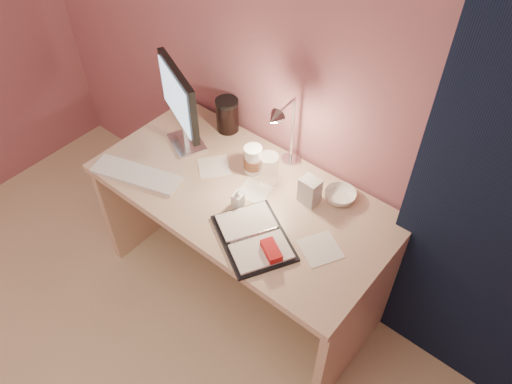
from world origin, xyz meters
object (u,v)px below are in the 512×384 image
Objects in this scene: monitor at (181,101)px; coffee_cup at (253,160)px; keyboard at (136,175)px; desk_lamp at (279,131)px; clear_cup at (269,169)px; desk at (253,216)px; product_box at (310,191)px; planner at (255,238)px; bowl at (340,196)px; dark_jar at (227,117)px; lotion_bottle at (238,198)px.

coffee_cup is (0.38, 0.06, -0.19)m from monitor.
desk_lamp reaches higher than keyboard.
monitor is 0.48m from desk_lamp.
monitor is 0.51m from clear_cup.
desk_lamp is (0.04, 0.13, 0.47)m from desk.
desk is 0.40m from product_box.
planner is at bearing 2.95° from monitor.
product_box reaches higher than bowl.
desk_lamp is at bearing 99.70° from clear_cup.
dark_jar is (-0.40, 0.17, 0.00)m from clear_cup.
coffee_cup is at bearing 128.25° from desk.
lotion_bottle is 0.34m from desk_lamp.
planner is at bearing -49.06° from coffee_cup.
monitor is 0.29m from dark_jar.
bowl is (0.36, 0.17, 0.25)m from desk.
product_box is (0.61, -0.15, -0.02)m from dark_jar.
product_box is at bearing 15.39° from desk.
lotion_bottle is at bearing 0.74° from keyboard.
monitor is 2.75× the size of clear_cup.
planner reaches higher than keyboard.
bowl is (0.81, 0.48, 0.01)m from keyboard.
desk_lamp is (0.09, 0.07, 0.18)m from coffee_cup.
product_box is at bearing 44.85° from lotion_bottle.
monitor is 3.03× the size of bowl.
coffee_cup is 0.31m from product_box.
bowl is 0.72m from dark_jar.
coffee_cup is at bearing 159.94° from planner.
lotion_bottle is at bearing -74.63° from desk.
desk_lamp reaches higher than desk.
bowl is at bearing 44.34° from lotion_bottle.
monitor is at bearing 69.52° from keyboard.
bowl reaches higher than desk.
planner is 0.21m from lotion_bottle.
dark_jar reaches higher than coffee_cup.
planner reaches higher than bowl.
clear_cup reaches higher than planner.
monitor is at bearing -168.33° from bowl.
monitor is at bearing -170.04° from product_box.
coffee_cup is 0.21m from desk_lamp.
dark_jar is (0.10, 0.53, 0.07)m from keyboard.
desk is at bearing -160.36° from product_box.
bowl is at bearing 35.89° from monitor.
keyboard is at bearing -136.65° from coffee_cup.
product_box reaches higher than keyboard.
product_box reaches higher than desk.
desk is 10.95× the size of product_box.
bowl is at bearing 1.29° from desk_lamp.
lotion_bottle is 0.26× the size of desk_lamp.
planner is at bearing -108.68° from bowl.
desk_lamp is at bearing 39.92° from monitor.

